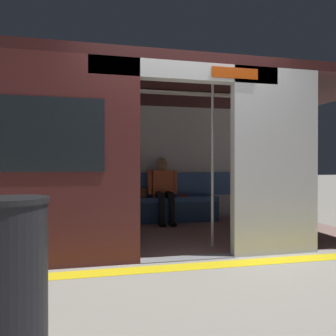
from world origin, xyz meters
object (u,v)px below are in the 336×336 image
train_car (157,132)px  bench_seat (150,203)px  person_seated (163,186)px  handbag (139,193)px  trash_bin (10,277)px  grab_pole_door (139,162)px  book (183,196)px  grab_pole_far (212,163)px

train_car → bench_seat: 1.66m
person_seated → handbag: (0.44, -0.09, -0.13)m
trash_bin → grab_pole_door: bearing=-115.3°
grab_pole_door → book: bearing=-119.3°
train_car → person_seated: size_ratio=5.33×
bench_seat → grab_pole_door: grab_pole_door is taller
person_seated → book: (-0.40, -0.08, -0.20)m
book → grab_pole_door: size_ratio=0.10×
train_car → book: 1.74m
handbag → trash_bin: (1.30, 4.16, -0.12)m
person_seated → trash_bin: size_ratio=1.36×
grab_pole_far → trash_bin: 3.00m
person_seated → handbag: size_ratio=4.62×
book → trash_bin: bearing=78.5°
book → grab_pole_door: (1.13, 2.01, 0.61)m
book → grab_pole_door: grab_pole_door is taller
grab_pole_door → trash_bin: grab_pole_door is taller
bench_seat → book: 0.66m
book → grab_pole_far: (0.16, 2.00, 0.61)m
train_car → handbag: train_car is taller
bench_seat → book: bearing=-177.6°
grab_pole_far → grab_pole_door: bearing=0.3°
bench_seat → grab_pole_far: 2.16m
grab_pole_door → bench_seat: bearing=-103.8°
handbag → book: 0.85m
handbag → grab_pole_far: (-0.69, 2.01, 0.54)m
train_car → grab_pole_far: train_car is taller
trash_bin → person_seated: bearing=-113.1°
grab_pole_far → train_car: bearing=-56.2°
person_seated → handbag: bearing=-11.5°
person_seated → grab_pole_far: bearing=97.3°
person_seated → grab_pole_door: grab_pole_door is taller
bench_seat → grab_pole_far: (-0.49, 1.98, 0.74)m
handbag → book: bearing=179.3°
train_car → handbag: (0.12, -1.17, -1.01)m
train_car → handbag: bearing=-84.1°
grab_pole_door → grab_pole_far: bearing=-179.7°
book → train_car: bearing=73.8°
bench_seat → trash_bin: bearing=70.0°
person_seated → train_car: bearing=73.5°
bench_seat → person_seated: 0.41m
grab_pole_door → person_seated: bearing=-110.6°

